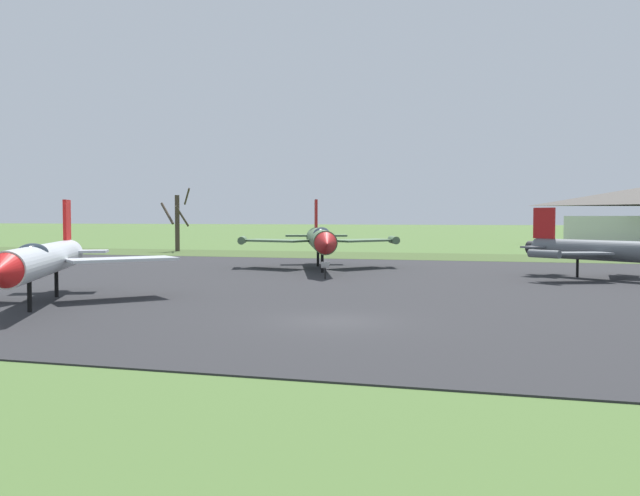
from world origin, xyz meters
name	(u,v)px	position (x,y,z in m)	size (l,w,h in m)	color
ground_plane	(333,322)	(0.00, 0.00, 0.00)	(600.00, 600.00, 0.00)	#4C6B33
asphalt_apron	(397,286)	(0.00, 13.58, 0.03)	(87.89, 45.26, 0.05)	#28282B
grass_verge_strip	(449,257)	(0.00, 42.21, 0.03)	(147.89, 12.00, 0.06)	#415729
jet_fighter_front_left	(320,239)	(-7.31, 23.66, 2.23)	(12.10, 15.29, 5.22)	#4C6B47
info_placard_front_left	(325,269)	(-4.90, 16.40, 0.69)	(0.55, 0.33, 1.10)	black
jet_fighter_front_right	(617,250)	(12.04, 20.43, 1.83)	(11.32, 10.09, 4.43)	#565B60
jet_fighter_rear_left	(42,260)	(-13.28, 1.11, 2.00)	(10.49, 13.39, 4.71)	silver
bare_tree_far_left	(177,220)	(-29.64, 44.68, 3.43)	(3.48, 3.49, 6.95)	#42382D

